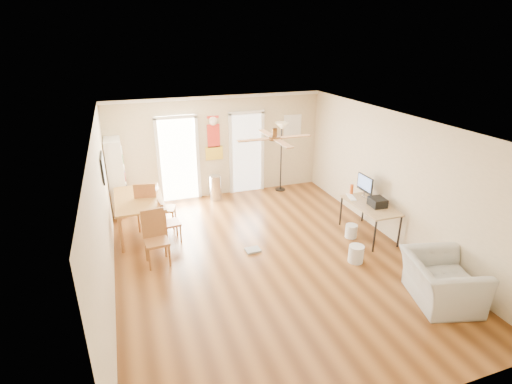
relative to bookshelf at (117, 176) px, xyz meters
name	(u,v)px	position (x,y,z in m)	size (l,w,h in m)	color
floor	(266,259)	(2.55, -3.21, -0.90)	(7.00, 7.00, 0.00)	brown
ceiling	(268,124)	(2.55, -3.21, 1.70)	(5.50, 7.00, 0.00)	silver
wall_back	(219,147)	(2.55, 0.29, 0.40)	(5.50, 0.04, 2.60)	beige
wall_front	(392,323)	(2.55, -6.71, 0.40)	(5.50, 0.04, 2.60)	beige
wall_left	(104,218)	(-0.20, -3.21, 0.40)	(0.04, 7.00, 2.60)	beige
wall_right	(395,179)	(5.30, -3.21, 0.40)	(0.04, 7.00, 2.60)	beige
crown_molding	(268,126)	(2.55, -3.21, 1.66)	(5.50, 7.00, 0.08)	white
kitchen_doorway	(178,160)	(1.50, 0.28, 0.15)	(0.90, 0.10, 2.10)	white
bathroom_doorway	(247,154)	(3.30, 0.28, 0.15)	(0.80, 0.10, 2.10)	white
wall_decal	(214,138)	(2.42, 0.27, 0.65)	(0.46, 0.03, 1.10)	red
ac_grille	(292,126)	(4.60, 0.26, 0.80)	(0.50, 0.04, 0.60)	white
framed_poster	(103,167)	(-0.18, -1.81, 0.80)	(0.04, 0.66, 0.48)	black
ceiling_fan	(275,138)	(2.55, -3.51, 1.53)	(1.24, 1.24, 0.20)	#593819
bookshelf	(117,176)	(0.00, 0.00, 0.00)	(0.36, 0.81, 1.80)	white
dining_table	(141,215)	(0.40, -1.29, -0.50)	(0.96, 1.61, 0.80)	#AC7837
dining_chair_right_a	(166,206)	(0.95, -1.17, -0.42)	(0.39, 0.39, 0.95)	olive
dining_chair_right_b	(170,221)	(0.95, -1.88, -0.45)	(0.37, 0.37, 0.90)	#9E5A33
dining_chair_near	(156,239)	(0.59, -2.68, -0.39)	(0.42, 0.42, 1.03)	olive
dining_chair_far	(148,205)	(0.57, -1.12, -0.35)	(0.45, 0.45, 1.10)	#AA6837
trash_can	(215,188)	(2.34, -0.06, -0.58)	(0.30, 0.30, 0.65)	#B4B4B7
torchiere_lamp	(281,157)	(4.18, 0.01, 0.03)	(0.35, 0.35, 1.87)	black
computer_desk	(369,220)	(4.92, -3.03, -0.55)	(0.66, 1.33, 0.71)	tan
imac	(365,186)	(5.02, -2.63, 0.05)	(0.07, 0.52, 0.49)	black
keyboard	(351,197)	(4.75, -2.56, -0.18)	(0.13, 0.40, 0.01)	white
printer	(377,202)	(5.00, -3.14, -0.10)	(0.29, 0.34, 0.17)	black
orange_bottle	(352,189)	(4.85, -2.40, -0.08)	(0.07, 0.07, 0.22)	#CB4B12
wastebasket_a	(351,231)	(4.54, -2.99, -0.76)	(0.25, 0.25, 0.28)	silver
wastebasket_b	(356,254)	(4.10, -3.85, -0.74)	(0.29, 0.29, 0.33)	silver
floor_cloth	(253,250)	(2.40, -2.85, -0.88)	(0.29, 0.23, 0.04)	gray
armchair	(441,281)	(4.70, -5.30, -0.53)	(1.14, 1.00, 0.74)	#ACADA7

